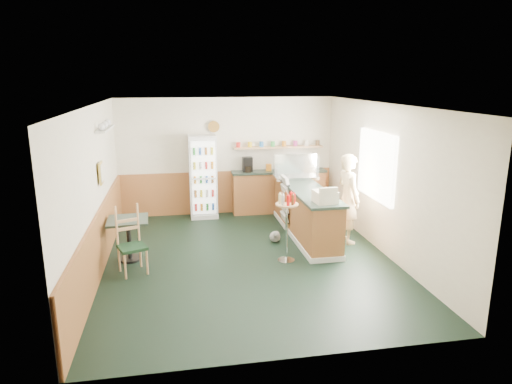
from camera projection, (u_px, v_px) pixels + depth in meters
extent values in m
plane|color=black|center=(248.00, 259.00, 8.09)|extent=(6.00, 6.00, 0.00)
cube|color=beige|center=(227.00, 156.00, 10.63)|extent=(5.00, 0.02, 2.70)
cube|color=beige|center=(94.00, 192.00, 7.33)|extent=(0.02, 6.00, 2.70)
cube|color=beige|center=(385.00, 180.00, 8.19)|extent=(0.02, 6.00, 2.70)
cube|color=white|center=(247.00, 104.00, 7.43)|extent=(5.00, 6.00, 0.02)
cube|color=#9C5932|center=(228.00, 192.00, 10.80)|extent=(4.98, 0.05, 1.00)
cube|color=#9C5932|center=(101.00, 241.00, 7.55)|extent=(0.05, 5.98, 1.00)
cube|color=white|center=(376.00, 166.00, 8.42)|extent=(0.06, 1.45, 1.25)
cube|color=gold|center=(101.00, 173.00, 7.77)|extent=(0.03, 0.32, 0.38)
cube|color=silver|center=(105.00, 129.00, 8.09)|extent=(0.18, 1.20, 0.03)
cylinder|color=olive|center=(214.00, 127.00, 10.35)|extent=(0.26, 0.04, 0.26)
cube|color=#9C5932|center=(305.00, 213.00, 9.23)|extent=(0.60, 2.95, 0.95)
cube|color=silver|center=(304.00, 232.00, 9.34)|extent=(0.64, 2.97, 0.10)
cube|color=#2B3B31|center=(306.00, 188.00, 9.11)|extent=(0.68, 3.01, 0.05)
cube|color=#9C5932|center=(279.00, 192.00, 10.85)|extent=(2.20, 0.38, 0.95)
cube|color=#2B3B31|center=(279.00, 171.00, 10.73)|extent=(2.24, 0.42, 0.05)
cube|color=tan|center=(278.00, 147.00, 10.67)|extent=(2.10, 0.22, 0.04)
cube|color=black|center=(248.00, 164.00, 10.55)|extent=(0.22, 0.18, 0.34)
cylinder|color=#B2664C|center=(238.00, 145.00, 10.49)|extent=(0.10, 0.10, 0.12)
cylinder|color=#B2664C|center=(250.00, 144.00, 10.53)|extent=(0.10, 0.10, 0.12)
cylinder|color=#B2664C|center=(261.00, 144.00, 10.58)|extent=(0.10, 0.10, 0.12)
cylinder|color=#B2664C|center=(273.00, 144.00, 10.62)|extent=(0.10, 0.10, 0.12)
cylinder|color=#B2664C|center=(284.00, 144.00, 10.67)|extent=(0.10, 0.10, 0.12)
cylinder|color=#B2664C|center=(295.00, 143.00, 10.72)|extent=(0.10, 0.10, 0.12)
cylinder|color=#B2664C|center=(307.00, 143.00, 10.76)|extent=(0.10, 0.10, 0.12)
cylinder|color=#B2664C|center=(318.00, 143.00, 10.81)|extent=(0.10, 0.10, 0.12)
cube|color=silver|center=(203.00, 176.00, 10.41)|extent=(0.62, 0.44, 1.88)
cube|color=white|center=(204.00, 178.00, 10.19)|extent=(0.52, 0.02, 1.66)
cube|color=silver|center=(204.00, 179.00, 10.13)|extent=(0.56, 0.02, 1.72)
cube|color=silver|center=(295.00, 177.00, 9.85)|extent=(0.92, 0.48, 0.06)
cube|color=silver|center=(296.00, 165.00, 9.79)|extent=(0.90, 0.46, 0.46)
cube|color=beige|center=(325.00, 197.00, 7.94)|extent=(0.39, 0.41, 0.21)
imported|color=tan|center=(348.00, 199.00, 8.76)|extent=(0.50, 0.64, 1.74)
cylinder|color=silver|center=(286.00, 260.00, 8.02)|extent=(0.30, 0.30, 0.02)
cylinder|color=silver|center=(286.00, 233.00, 7.89)|extent=(0.04, 0.04, 1.02)
cylinder|color=tan|center=(287.00, 204.00, 7.77)|extent=(0.39, 0.39, 0.03)
cylinder|color=red|center=(294.00, 199.00, 7.75)|extent=(0.05, 0.05, 0.17)
cylinder|color=red|center=(291.00, 197.00, 7.83)|extent=(0.05, 0.05, 0.17)
cylinder|color=red|center=(286.00, 197.00, 7.86)|extent=(0.05, 0.05, 0.17)
cylinder|color=red|center=(281.00, 198.00, 7.82)|extent=(0.05, 0.05, 0.17)
cylinder|color=red|center=(280.00, 199.00, 7.73)|extent=(0.05, 0.05, 0.17)
cylinder|color=red|center=(283.00, 200.00, 7.65)|extent=(0.05, 0.05, 0.17)
cylinder|color=red|center=(288.00, 201.00, 7.63)|extent=(0.05, 0.05, 0.17)
cylinder|color=red|center=(293.00, 200.00, 7.67)|extent=(0.05, 0.05, 0.17)
cube|color=black|center=(285.00, 220.00, 9.49)|extent=(0.05, 0.48, 0.03)
cube|color=beige|center=(284.00, 217.00, 9.47)|extent=(0.10, 0.44, 0.16)
cube|color=black|center=(285.00, 211.00, 9.44)|extent=(0.05, 0.48, 0.03)
cube|color=beige|center=(285.00, 208.00, 9.42)|extent=(0.10, 0.44, 0.16)
cube|color=black|center=(286.00, 202.00, 9.39)|extent=(0.05, 0.48, 0.03)
cube|color=beige|center=(285.00, 199.00, 9.37)|extent=(0.10, 0.44, 0.16)
cube|color=black|center=(286.00, 193.00, 9.34)|extent=(0.05, 0.48, 0.03)
cube|color=beige|center=(285.00, 189.00, 9.32)|extent=(0.10, 0.44, 0.16)
cube|color=black|center=(286.00, 183.00, 9.30)|extent=(0.05, 0.48, 0.03)
cube|color=beige|center=(285.00, 180.00, 9.28)|extent=(0.10, 0.44, 0.16)
cylinder|color=black|center=(130.00, 259.00, 8.06)|extent=(0.39, 0.39, 0.04)
cylinder|color=black|center=(129.00, 240.00, 7.98)|extent=(0.08, 0.08, 0.68)
cube|color=#2B3B31|center=(128.00, 220.00, 7.89)|extent=(0.71, 0.71, 0.04)
cube|color=black|center=(132.00, 247.00, 7.42)|extent=(0.54, 0.54, 0.05)
cylinder|color=tan|center=(121.00, 265.00, 7.28)|extent=(0.04, 0.04, 0.44)
cylinder|color=tan|center=(144.00, 264.00, 7.34)|extent=(0.04, 0.04, 0.44)
cylinder|color=tan|center=(123.00, 257.00, 7.62)|extent=(0.04, 0.04, 0.44)
cylinder|color=tan|center=(145.00, 256.00, 7.68)|extent=(0.04, 0.04, 0.44)
cube|color=tan|center=(132.00, 224.00, 7.52)|extent=(0.37, 0.17, 0.67)
sphere|color=gray|center=(275.00, 237.00, 8.92)|extent=(0.21, 0.21, 0.21)
sphere|color=gray|center=(276.00, 234.00, 8.80)|extent=(0.13, 0.13, 0.13)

